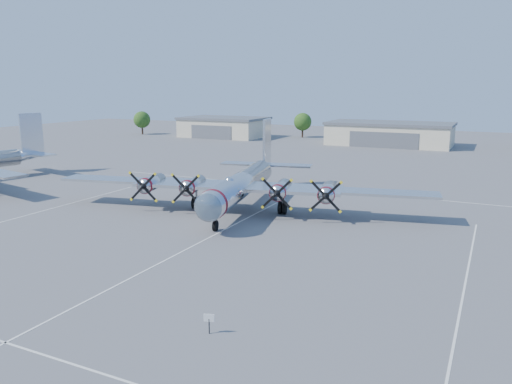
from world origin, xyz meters
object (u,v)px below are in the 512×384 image
at_px(tree_west, 303,122).
at_px(tree_far_west, 142,120).
at_px(info_placard, 209,320).
at_px(hangar_center, 390,134).
at_px(hangar_west, 224,127).
at_px(main_bomber_b29, 243,207).

bearing_deg(tree_west, tree_far_west, -165.07).
distance_m(tree_west, info_placard, 111.76).
distance_m(hangar_center, info_placard, 98.70).
xyz_separation_m(hangar_west, tree_far_west, (-25.00, -3.96, 1.51)).
relative_size(hangar_center, info_placard, 24.19).
bearing_deg(tree_far_west, info_placard, -49.87).
bearing_deg(info_placard, hangar_west, 100.29).
xyz_separation_m(main_bomber_b29, info_placard, (12.08, -27.54, 0.83)).
bearing_deg(tree_west, main_bomber_b29, -74.13).
relative_size(hangar_west, tree_west, 3.40).
bearing_deg(info_placard, main_bomber_b29, 94.97).
bearing_deg(hangar_west, hangar_center, -0.00).
height_order(tree_far_west, main_bomber_b29, tree_far_west).
height_order(hangar_west, tree_far_west, tree_far_west).
distance_m(hangar_west, info_placard, 112.33).
bearing_deg(tree_far_west, main_bomber_b29, -44.72).
distance_m(hangar_center, main_bomber_b29, 70.78).
relative_size(hangar_west, hangar_center, 0.79).
xyz_separation_m(hangar_center, info_placard, (9.46, -98.23, -1.88)).
distance_m(hangar_west, hangar_center, 45.00).
bearing_deg(tree_west, hangar_west, -158.11).
distance_m(tree_far_west, main_bomber_b29, 94.92).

